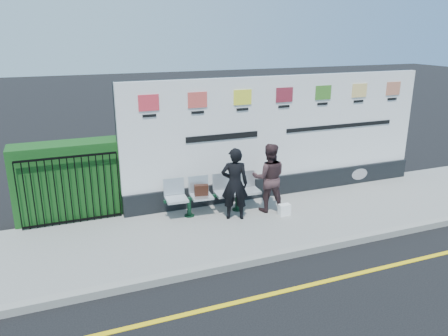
# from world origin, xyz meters

# --- Properties ---
(ground) EXTENTS (80.00, 80.00, 0.00)m
(ground) POSITION_xyz_m (0.00, 0.00, 0.00)
(ground) COLOR black
(pavement) EXTENTS (14.00, 3.00, 0.12)m
(pavement) POSITION_xyz_m (0.00, 2.50, 0.06)
(pavement) COLOR gray
(pavement) RESTS_ON ground
(kerb) EXTENTS (14.00, 0.18, 0.14)m
(kerb) POSITION_xyz_m (0.00, 1.00, 0.07)
(kerb) COLOR gray
(kerb) RESTS_ON ground
(yellow_line) EXTENTS (14.00, 0.10, 0.01)m
(yellow_line) POSITION_xyz_m (0.00, 0.00, 0.00)
(yellow_line) COLOR yellow
(yellow_line) RESTS_ON ground
(billboard) EXTENTS (8.00, 0.30, 3.00)m
(billboard) POSITION_xyz_m (0.50, 3.85, 1.42)
(billboard) COLOR black
(billboard) RESTS_ON pavement
(hedge) EXTENTS (2.35, 0.70, 1.70)m
(hedge) POSITION_xyz_m (-4.58, 4.30, 0.97)
(hedge) COLOR #164717
(hedge) RESTS_ON pavement
(railing) EXTENTS (2.05, 0.06, 1.54)m
(railing) POSITION_xyz_m (-4.58, 3.85, 0.89)
(railing) COLOR black
(railing) RESTS_ON pavement
(bench) EXTENTS (2.23, 0.71, 0.47)m
(bench) POSITION_xyz_m (-1.53, 3.25, 0.36)
(bench) COLOR silver
(bench) RESTS_ON pavement
(woman_left) EXTENTS (0.69, 0.57, 1.63)m
(woman_left) POSITION_xyz_m (-1.19, 2.81, 0.94)
(woman_left) COLOR black
(woman_left) RESTS_ON pavement
(woman_right) EXTENTS (0.94, 0.84, 1.61)m
(woman_right) POSITION_xyz_m (-0.28, 2.93, 0.92)
(woman_right) COLOR #3B2629
(woman_right) RESTS_ON pavement
(handbag_brown) EXTENTS (0.33, 0.18, 0.24)m
(handbag_brown) POSITION_xyz_m (-1.81, 3.27, 0.71)
(handbag_brown) COLOR black
(handbag_brown) RESTS_ON bench
(carrier_bag_white) EXTENTS (0.26, 0.16, 0.26)m
(carrier_bag_white) POSITION_xyz_m (-0.07, 2.54, 0.25)
(carrier_bag_white) COLOR white
(carrier_bag_white) RESTS_ON pavement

